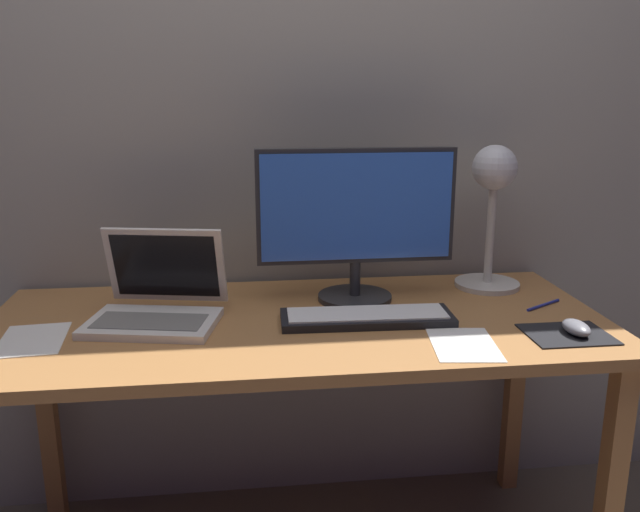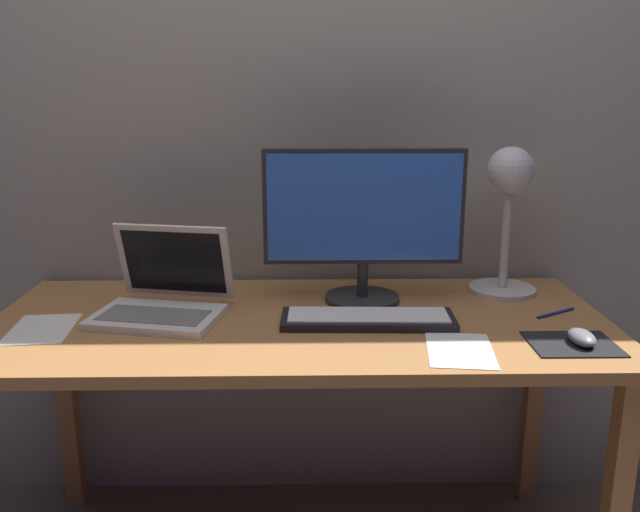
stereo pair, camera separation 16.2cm
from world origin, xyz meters
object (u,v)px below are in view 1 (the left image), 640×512
Objects in this scene: keyboard_main at (367,317)px; mouse at (576,328)px; desk_lamp at (493,194)px; pen at (543,305)px; monitor at (356,216)px; laptop at (159,295)px.

mouse is at bearing -17.76° from keyboard_main.
mouse is (0.07, -0.41, -0.26)m from desk_lamp.
pen is (0.50, 0.06, -0.01)m from keyboard_main.
keyboard_main is 0.51m from mouse.
desk_lamp is at bearing 10.47° from monitor.
monitor reaches higher than keyboard_main.
desk_lamp reaches higher than keyboard_main.
mouse is at bearing -80.57° from desk_lamp.
laptop is at bearing 166.44° from mouse.
desk_lamp is (0.42, 0.08, 0.04)m from monitor.
desk_lamp is (0.42, 0.25, 0.27)m from keyboard_main.
keyboard_main is 4.63× the size of mouse.
pen is (1.03, -0.03, -0.06)m from laptop.
pen is at bearing -1.69° from laptop.
laptop is at bearing 178.31° from pen.
laptop is 1.04m from mouse.
pen is (0.50, -0.12, -0.24)m from monitor.
pen is at bearing -66.14° from desk_lamp.
pen is at bearing 85.03° from mouse.
desk_lamp is at bearing 113.86° from pen.
mouse is (1.01, -0.24, -0.04)m from laptop.
monitor reaches higher than pen.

